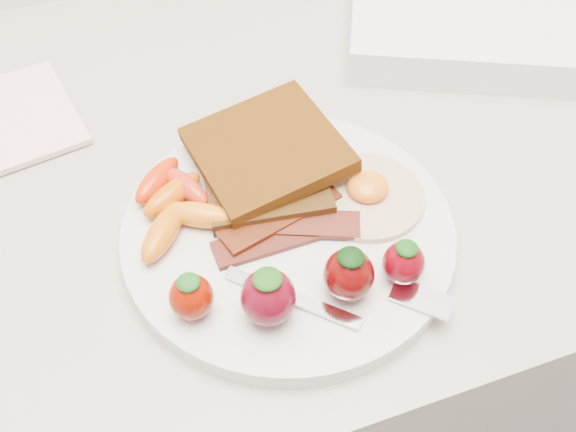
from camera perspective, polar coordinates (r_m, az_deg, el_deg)
name	(u,v)px	position (r m, az deg, el deg)	size (l,w,h in m)	color
counter	(257,360)	(0.98, -2.73, -12.66)	(2.00, 0.60, 0.90)	gray
plate	(288,231)	(0.53, 0.00, -1.34)	(0.27, 0.27, 0.02)	silver
toast_lower	(264,178)	(0.54, -2.13, 3.40)	(0.10, 0.10, 0.01)	black
toast_upper	(267,149)	(0.55, -1.90, 5.94)	(0.12, 0.12, 0.01)	black
fried_egg	(367,193)	(0.54, 7.00, 2.02)	(0.11, 0.11, 0.02)	beige
bacon_strips	(284,225)	(0.51, -0.32, -0.83)	(0.12, 0.07, 0.01)	#350B0D
baby_carrots	(175,203)	(0.53, -9.99, 1.14)	(0.09, 0.12, 0.02)	#C05104
strawberries	(303,284)	(0.46, 1.31, -6.05)	(0.19, 0.06, 0.05)	#790E00
fork	(351,298)	(0.48, 5.63, -7.25)	(0.15, 0.10, 0.00)	silver
notepad	(22,115)	(0.68, -22.60, 8.26)	(0.10, 0.14, 0.01)	#F8BCC3
appliance	(504,6)	(0.80, 18.66, 17.27)	(0.34, 0.27, 0.04)	silver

